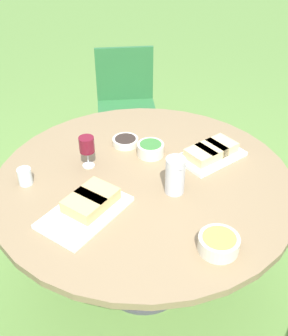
{
  "coord_description": "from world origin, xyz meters",
  "views": [
    {
      "loc": [
        1.48,
        -0.68,
        1.97
      ],
      "look_at": [
        0.0,
        0.0,
        0.81
      ],
      "focal_mm": 45.0,
      "sensor_mm": 36.0,
      "label": 1
    }
  ],
  "objects_px": {
    "dining_table": "(144,192)",
    "chair_far_back": "(126,99)",
    "wine_glass": "(87,146)",
    "water_pitcher": "(175,176)"
  },
  "relations": [
    {
      "from": "dining_table",
      "to": "chair_far_back",
      "type": "xyz_separation_m",
      "value": [
        -1.25,
        0.43,
        -0.14
      ]
    },
    {
      "from": "water_pitcher",
      "to": "wine_glass",
      "type": "xyz_separation_m",
      "value": [
        -0.36,
        -0.29,
        0.03
      ]
    },
    {
      "from": "water_pitcher",
      "to": "wine_glass",
      "type": "height_order",
      "value": "water_pitcher"
    },
    {
      "from": "dining_table",
      "to": "wine_glass",
      "type": "distance_m",
      "value": 0.36
    },
    {
      "from": "wine_glass",
      "to": "chair_far_back",
      "type": "bearing_deg",
      "value": 148.5
    },
    {
      "from": "dining_table",
      "to": "water_pitcher",
      "type": "xyz_separation_m",
      "value": [
        0.15,
        0.08,
        0.18
      ]
    },
    {
      "from": "dining_table",
      "to": "water_pitcher",
      "type": "relative_size",
      "value": 8.02
    },
    {
      "from": "chair_far_back",
      "to": "wine_glass",
      "type": "distance_m",
      "value": 1.27
    },
    {
      "from": "wine_glass",
      "to": "water_pitcher",
      "type": "bearing_deg",
      "value": 39.22
    },
    {
      "from": "chair_far_back",
      "to": "wine_glass",
      "type": "relative_size",
      "value": 5.33
    }
  ]
}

